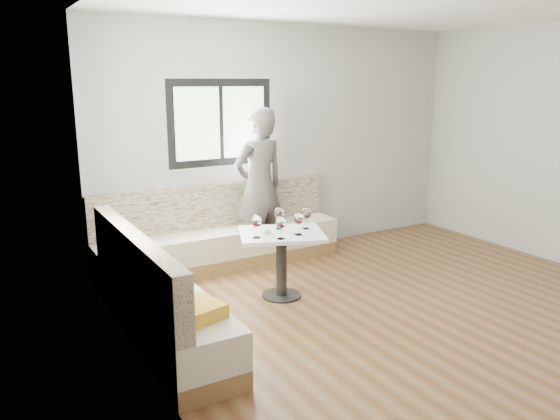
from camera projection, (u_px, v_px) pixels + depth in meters
name	position (u px, v px, depth m)	size (l,w,h in m)	color
room	(422.00, 165.00, 4.74)	(5.01, 5.01, 2.81)	brown
banquette	(197.00, 262.00, 5.55)	(2.90, 2.80, 0.95)	olive
table	(281.00, 249.00, 5.41)	(0.99, 0.90, 0.67)	black
person	(259.00, 187.00, 6.38)	(0.67, 0.44, 1.84)	#504A49
olive_ramekin	(265.00, 231.00, 5.33)	(0.11, 0.11, 0.05)	white
wine_glass_a	(257.00, 222.00, 5.15)	(0.10, 0.10, 0.23)	white
wine_glass_b	(281.00, 223.00, 5.11)	(0.10, 0.10, 0.23)	white
wine_glass_c	(299.00, 219.00, 5.26)	(0.10, 0.10, 0.23)	white
wine_glass_d	(279.00, 214.00, 5.46)	(0.10, 0.10, 0.23)	white
wine_glass_e	(306.00, 214.00, 5.47)	(0.10, 0.10, 0.23)	white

